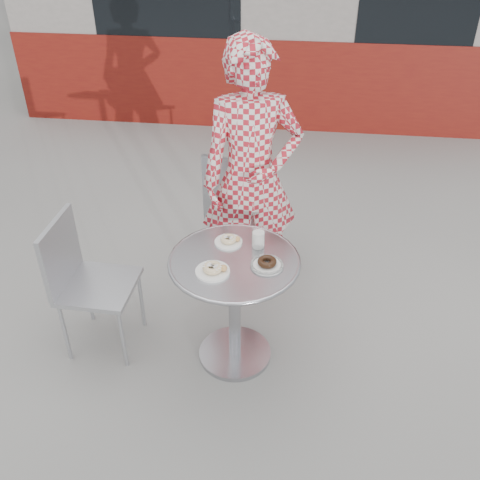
# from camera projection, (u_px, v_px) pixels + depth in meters

# --- Properties ---
(ground) EXTENTS (60.00, 60.00, 0.00)m
(ground) POSITION_uv_depth(u_px,v_px,m) (234.00, 356.00, 3.31)
(ground) COLOR gray
(ground) RESTS_ON ground
(bistro_table) EXTENTS (0.73, 0.73, 0.74)m
(bistro_table) POSITION_uv_depth(u_px,v_px,m) (234.00, 285.00, 3.00)
(bistro_table) COLOR #BABABF
(bistro_table) RESTS_ON ground
(chair_far) EXTENTS (0.56, 0.56, 0.97)m
(chair_far) POSITION_uv_depth(u_px,v_px,m) (246.00, 232.00, 3.91)
(chair_far) COLOR #AAACB2
(chair_far) RESTS_ON ground
(chair_left) EXTENTS (0.43, 0.43, 0.88)m
(chair_left) POSITION_uv_depth(u_px,v_px,m) (101.00, 308.00, 3.26)
(chair_left) COLOR #AAACB2
(chair_left) RESTS_ON ground
(seated_person) EXTENTS (0.72, 0.57, 1.75)m
(seated_person) POSITION_uv_depth(u_px,v_px,m) (251.00, 178.00, 3.37)
(seated_person) COLOR #AB1A26
(seated_person) RESTS_ON ground
(plate_far) EXTENTS (0.16, 0.16, 0.04)m
(plate_far) POSITION_uv_depth(u_px,v_px,m) (229.00, 240.00, 3.02)
(plate_far) COLOR white
(plate_far) RESTS_ON bistro_table
(plate_near) EXTENTS (0.18, 0.18, 0.05)m
(plate_near) POSITION_uv_depth(u_px,v_px,m) (213.00, 269.00, 2.79)
(plate_near) COLOR white
(plate_near) RESTS_ON bistro_table
(plate_checker) EXTENTS (0.18, 0.18, 0.05)m
(plate_checker) POSITION_uv_depth(u_px,v_px,m) (267.00, 264.00, 2.84)
(plate_checker) COLOR white
(plate_checker) RESTS_ON bistro_table
(milk_cup) EXTENTS (0.07, 0.07, 0.12)m
(milk_cup) POSITION_uv_depth(u_px,v_px,m) (258.00, 239.00, 2.97)
(milk_cup) COLOR white
(milk_cup) RESTS_ON bistro_table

